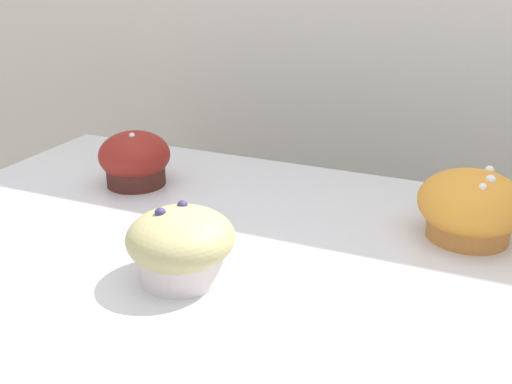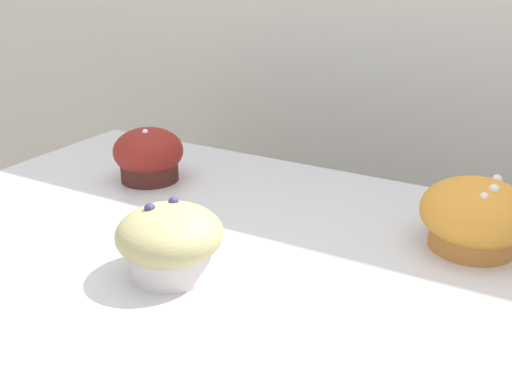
# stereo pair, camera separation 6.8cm
# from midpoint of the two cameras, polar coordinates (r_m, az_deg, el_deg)

# --- Properties ---
(wall_back) EXTENTS (3.20, 0.10, 1.80)m
(wall_back) POSITION_cam_midpoint_polar(r_m,az_deg,el_deg) (1.14, 17.94, 4.70)
(wall_back) COLOR beige
(wall_back) RESTS_ON ground
(muffin_front_center) EXTENTS (0.10, 0.10, 0.08)m
(muffin_front_center) POSITION_cam_midpoint_polar(r_m,az_deg,el_deg) (0.84, -7.92, 3.42)
(muffin_front_center) COLOR #47201A
(muffin_front_center) RESTS_ON display_counter
(muffin_back_left) EXTENTS (0.12, 0.12, 0.08)m
(muffin_back_left) POSITION_cam_midpoint_polar(r_m,az_deg,el_deg) (0.69, 22.82, -2.23)
(muffin_back_left) COLOR #C77A37
(muffin_back_left) RESTS_ON display_counter
(muffin_back_right) EXTENTS (0.11, 0.11, 0.08)m
(muffin_back_right) POSITION_cam_midpoint_polar(r_m,az_deg,el_deg) (0.59, -4.94, -4.69)
(muffin_back_right) COLOR silver
(muffin_back_right) RESTS_ON display_counter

